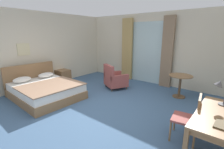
{
  "coord_description": "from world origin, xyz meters",
  "views": [
    {
      "loc": [
        2.75,
        -2.87,
        1.93
      ],
      "look_at": [
        0.26,
        0.21,
        0.92
      ],
      "focal_mm": 25.83,
      "sensor_mm": 36.0,
      "label": 1
    }
  ],
  "objects_px": {
    "writing_desk": "(219,119)",
    "framed_picture": "(24,49)",
    "nightstand": "(63,76)",
    "round_cafe_table": "(180,81)",
    "desk_lamp": "(220,87)",
    "bed": "(45,89)",
    "desk_chair": "(190,116)",
    "armchair_by_window": "(115,79)"
  },
  "relations": [
    {
      "from": "bed",
      "to": "desk_lamp",
      "type": "xyz_separation_m",
      "value": [
        4.37,
        0.74,
        0.81
      ]
    },
    {
      "from": "writing_desk",
      "to": "framed_picture",
      "type": "bearing_deg",
      "value": -175.82
    },
    {
      "from": "nightstand",
      "to": "framed_picture",
      "type": "bearing_deg",
      "value": -99.66
    },
    {
      "from": "bed",
      "to": "round_cafe_table",
      "type": "relative_size",
      "value": 2.98
    },
    {
      "from": "desk_lamp",
      "to": "round_cafe_table",
      "type": "relative_size",
      "value": 0.69
    },
    {
      "from": "nightstand",
      "to": "writing_desk",
      "type": "xyz_separation_m",
      "value": [
        5.37,
        -0.88,
        0.4
      ]
    },
    {
      "from": "desk_lamp",
      "to": "nightstand",
      "type": "bearing_deg",
      "value": 174.07
    },
    {
      "from": "bed",
      "to": "round_cafe_table",
      "type": "xyz_separation_m",
      "value": [
        3.22,
        2.64,
        0.26
      ]
    },
    {
      "from": "desk_lamp",
      "to": "desk_chair",
      "type": "bearing_deg",
      "value": -154.24
    },
    {
      "from": "desk_chair",
      "to": "desk_lamp",
      "type": "height_order",
      "value": "desk_lamp"
    },
    {
      "from": "nightstand",
      "to": "desk_lamp",
      "type": "relative_size",
      "value": 1.07
    },
    {
      "from": "armchair_by_window",
      "to": "writing_desk",
      "type": "bearing_deg",
      "value": -26.15
    },
    {
      "from": "writing_desk",
      "to": "desk_chair",
      "type": "height_order",
      "value": "desk_chair"
    },
    {
      "from": "nightstand",
      "to": "round_cafe_table",
      "type": "bearing_deg",
      "value": 18.12
    },
    {
      "from": "desk_lamp",
      "to": "armchair_by_window",
      "type": "distance_m",
      "value": 3.56
    },
    {
      "from": "desk_lamp",
      "to": "bed",
      "type": "bearing_deg",
      "value": -170.4
    },
    {
      "from": "nightstand",
      "to": "framed_picture",
      "type": "relative_size",
      "value": 1.31
    },
    {
      "from": "bed",
      "to": "armchair_by_window",
      "type": "height_order",
      "value": "bed"
    },
    {
      "from": "nightstand",
      "to": "desk_chair",
      "type": "distance_m",
      "value": 4.99
    },
    {
      "from": "nightstand",
      "to": "round_cafe_table",
      "type": "xyz_separation_m",
      "value": [
        4.14,
        1.36,
        0.26
      ]
    },
    {
      "from": "nightstand",
      "to": "desk_chair",
      "type": "xyz_separation_m",
      "value": [
        4.93,
        -0.72,
        0.23
      ]
    },
    {
      "from": "writing_desk",
      "to": "desk_lamp",
      "type": "height_order",
      "value": "desk_lamp"
    },
    {
      "from": "framed_picture",
      "to": "desk_lamp",
      "type": "bearing_deg",
      "value": 7.65
    },
    {
      "from": "bed",
      "to": "desk_lamp",
      "type": "height_order",
      "value": "desk_lamp"
    },
    {
      "from": "desk_chair",
      "to": "round_cafe_table",
      "type": "height_order",
      "value": "desk_chair"
    },
    {
      "from": "round_cafe_table",
      "to": "armchair_by_window",
      "type": "bearing_deg",
      "value": -163.69
    },
    {
      "from": "bed",
      "to": "writing_desk",
      "type": "xyz_separation_m",
      "value": [
        4.45,
        0.41,
        0.4
      ]
    },
    {
      "from": "armchair_by_window",
      "to": "round_cafe_table",
      "type": "bearing_deg",
      "value": 16.31
    },
    {
      "from": "writing_desk",
      "to": "desk_chair",
      "type": "xyz_separation_m",
      "value": [
        -0.43,
        0.16,
        -0.17
      ]
    },
    {
      "from": "armchair_by_window",
      "to": "nightstand",
      "type": "bearing_deg",
      "value": -160.07
    },
    {
      "from": "writing_desk",
      "to": "desk_chair",
      "type": "bearing_deg",
      "value": 159.78
    },
    {
      "from": "writing_desk",
      "to": "armchair_by_window",
      "type": "xyz_separation_m",
      "value": [
        -3.31,
        1.63,
        -0.31
      ]
    },
    {
      "from": "armchair_by_window",
      "to": "round_cafe_table",
      "type": "distance_m",
      "value": 2.18
    },
    {
      "from": "writing_desk",
      "to": "framed_picture",
      "type": "height_order",
      "value": "framed_picture"
    },
    {
      "from": "writing_desk",
      "to": "round_cafe_table",
      "type": "xyz_separation_m",
      "value": [
        -1.23,
        2.24,
        -0.14
      ]
    },
    {
      "from": "nightstand",
      "to": "desk_lamp",
      "type": "xyz_separation_m",
      "value": [
        5.29,
        -0.55,
        0.81
      ]
    },
    {
      "from": "armchair_by_window",
      "to": "round_cafe_table",
      "type": "xyz_separation_m",
      "value": [
        2.09,
        0.61,
        0.17
      ]
    },
    {
      "from": "round_cafe_table",
      "to": "desk_lamp",
      "type": "bearing_deg",
      "value": -58.88
    },
    {
      "from": "bed",
      "to": "framed_picture",
      "type": "distance_m",
      "value": 1.63
    },
    {
      "from": "nightstand",
      "to": "round_cafe_table",
      "type": "distance_m",
      "value": 4.36
    },
    {
      "from": "desk_lamp",
      "to": "round_cafe_table",
      "type": "xyz_separation_m",
      "value": [
        -1.15,
        1.9,
        -0.55
      ]
    },
    {
      "from": "desk_chair",
      "to": "desk_lamp",
      "type": "xyz_separation_m",
      "value": [
        0.36,
        0.17,
        0.58
      ]
    }
  ]
}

